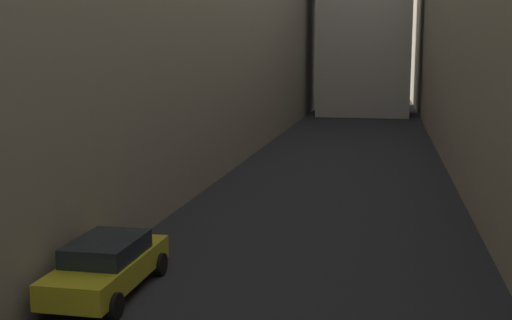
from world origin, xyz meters
name	(u,v)px	position (x,y,z in m)	size (l,w,h in m)	color
ground_plane	(345,156)	(0.00, 48.00, 0.00)	(264.00, 264.00, 0.00)	black
parked_car_left_far	(108,264)	(-4.40, 24.30, 0.74)	(1.88, 4.45, 1.40)	#A59919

